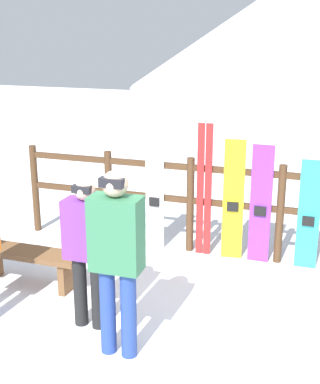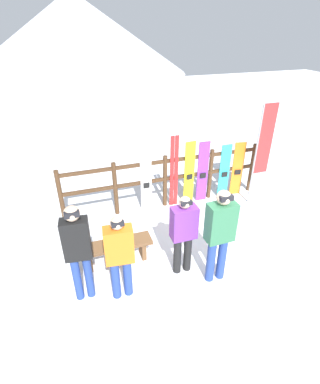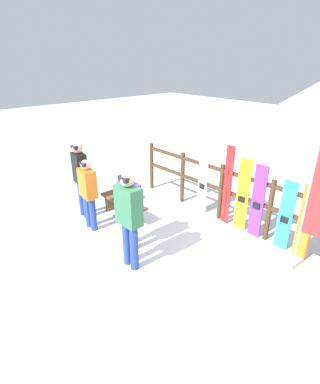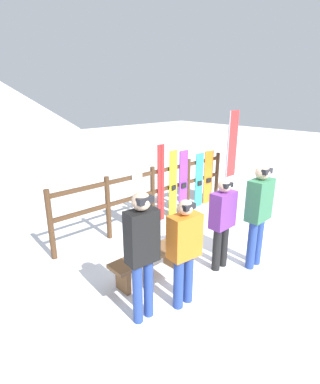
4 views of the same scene
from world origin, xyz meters
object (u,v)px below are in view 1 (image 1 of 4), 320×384
object	(u,v)px
person_plaid_green	(117,252)
snowboard_yellow	(233,201)
person_purple	(87,244)
snowboard_cyan	(309,215)
bench	(28,259)
snowboard_purple	(261,205)
snowboard_white	(155,196)
ski_pair_red	(204,191)

from	to	relation	value
person_plaid_green	snowboard_yellow	bearing A→B (deg)	77.44
person_purple	snowboard_cyan	size ratio (longest dim) A/B	1.11
bench	snowboard_yellow	xyz separation A→B (m)	(2.09, 1.54, 0.47)
snowboard_purple	snowboard_cyan	xyz separation A→B (m)	(0.59, -0.00, -0.07)
snowboard_white	ski_pair_red	distance (m)	0.69
snowboard_white	snowboard_yellow	xyz separation A→B (m)	(1.06, 0.00, 0.05)
person_purple	person_plaid_green	bearing A→B (deg)	-37.36
person_purple	snowboard_white	bearing A→B (deg)	91.11
bench	ski_pair_red	xyz separation A→B (m)	(1.71, 1.54, 0.56)
person_purple	person_plaid_green	xyz separation A→B (m)	(0.47, -0.36, 0.14)
person_purple	snowboard_purple	bearing A→B (deg)	57.11
snowboard_white	snowboard_yellow	world-z (taller)	snowboard_yellow
snowboard_white	snowboard_cyan	world-z (taller)	snowboard_white
snowboard_white	snowboard_yellow	bearing A→B (deg)	0.00
person_purple	snowboard_yellow	xyz separation A→B (m)	(1.02, 2.12, -0.10)
bench	snowboard_white	world-z (taller)	snowboard_white
snowboard_white	snowboard_purple	distance (m)	1.41
bench	snowboard_yellow	size ratio (longest dim) A/B	0.84
person_purple	snowboard_white	xyz separation A→B (m)	(-0.04, 2.12, -0.15)
bench	snowboard_purple	bearing A→B (deg)	32.18
person_purple	person_plaid_green	distance (m)	0.61
person_purple	snowboard_white	distance (m)	2.13
person_plaid_green	snowboard_white	bearing A→B (deg)	101.63
snowboard_white	bench	bearing A→B (deg)	-123.81
snowboard_yellow	snowboard_purple	xyz separation A→B (m)	(0.35, -0.00, -0.02)
snowboard_white	snowboard_purple	size ratio (longest dim) A/B	0.96
bench	snowboard_yellow	world-z (taller)	snowboard_yellow
snowboard_cyan	ski_pair_red	bearing A→B (deg)	179.85
snowboard_yellow	snowboard_cyan	world-z (taller)	snowboard_yellow
ski_pair_red	snowboard_purple	world-z (taller)	ski_pair_red
snowboard_cyan	snowboard_yellow	bearing A→B (deg)	179.99
bench	snowboard_white	bearing A→B (deg)	56.19
person_purple	snowboard_white	size ratio (longest dim) A/B	1.04
person_plaid_green	snowboard_purple	world-z (taller)	person_plaid_green
person_plaid_green	person_purple	bearing A→B (deg)	142.64
bench	person_purple	xyz separation A→B (m)	(1.07, -0.59, 0.56)
ski_pair_red	snowboard_cyan	bearing A→B (deg)	-0.15
snowboard_white	snowboard_cyan	distance (m)	2.01
ski_pair_red	snowboard_purple	xyz separation A→B (m)	(0.74, -0.00, -0.12)
ski_pair_red	snowboard_cyan	size ratio (longest dim) A/B	1.27
bench	snowboard_purple	size ratio (longest dim) A/B	0.86
bench	snowboard_white	distance (m)	1.90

